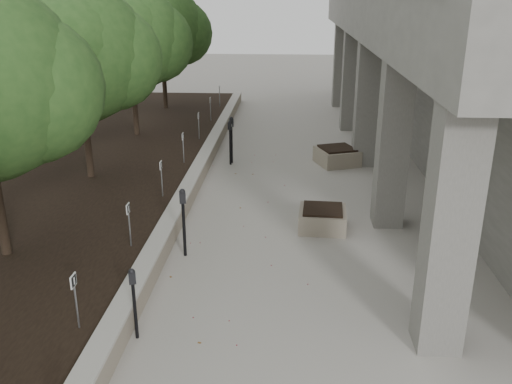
% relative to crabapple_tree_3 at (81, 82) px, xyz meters
% --- Properties ---
extents(ground, '(90.00, 90.00, 0.00)m').
position_rel_crabapple_tree_3_xyz_m(ground, '(4.80, -8.00, -3.12)').
color(ground, '#A8A39A').
rests_on(ground, ground).
extents(retaining_wall, '(0.39, 26.00, 0.50)m').
position_rel_crabapple_tree_3_xyz_m(retaining_wall, '(2.97, 1.00, -2.87)').
color(retaining_wall, gray).
rests_on(retaining_wall, ground).
extents(planting_bed, '(7.00, 26.00, 0.40)m').
position_rel_crabapple_tree_3_xyz_m(planting_bed, '(-0.70, 1.00, -2.92)').
color(planting_bed, black).
rests_on(planting_bed, ground).
extents(crabapple_tree_3, '(4.60, 4.00, 5.44)m').
position_rel_crabapple_tree_3_xyz_m(crabapple_tree_3, '(0.00, 0.00, 0.00)').
color(crabapple_tree_3, '#264C1D').
rests_on(crabapple_tree_3, planting_bed).
extents(crabapple_tree_4, '(4.60, 4.00, 5.44)m').
position_rel_crabapple_tree_3_xyz_m(crabapple_tree_4, '(0.00, 5.00, 0.00)').
color(crabapple_tree_4, '#264C1D').
rests_on(crabapple_tree_4, planting_bed).
extents(crabapple_tree_5, '(4.60, 4.00, 5.44)m').
position_rel_crabapple_tree_3_xyz_m(crabapple_tree_5, '(0.00, 10.00, 0.00)').
color(crabapple_tree_5, '#264C1D').
rests_on(crabapple_tree_5, planting_bed).
extents(parking_sign_2, '(0.04, 0.22, 0.96)m').
position_rel_crabapple_tree_3_xyz_m(parking_sign_2, '(2.45, -7.50, -2.24)').
color(parking_sign_2, black).
rests_on(parking_sign_2, planting_bed).
extents(parking_sign_3, '(0.04, 0.22, 0.96)m').
position_rel_crabapple_tree_3_xyz_m(parking_sign_3, '(2.45, -4.50, -2.24)').
color(parking_sign_3, black).
rests_on(parking_sign_3, planting_bed).
extents(parking_sign_4, '(0.04, 0.22, 0.96)m').
position_rel_crabapple_tree_3_xyz_m(parking_sign_4, '(2.45, -1.50, -2.24)').
color(parking_sign_4, black).
rests_on(parking_sign_4, planting_bed).
extents(parking_sign_5, '(0.04, 0.22, 0.96)m').
position_rel_crabapple_tree_3_xyz_m(parking_sign_5, '(2.45, 1.50, -2.24)').
color(parking_sign_5, black).
rests_on(parking_sign_5, planting_bed).
extents(parking_sign_6, '(0.04, 0.22, 0.96)m').
position_rel_crabapple_tree_3_xyz_m(parking_sign_6, '(2.45, 4.50, -2.24)').
color(parking_sign_6, black).
rests_on(parking_sign_6, planting_bed).
extents(parking_sign_7, '(0.04, 0.22, 0.96)m').
position_rel_crabapple_tree_3_xyz_m(parking_sign_7, '(2.45, 7.50, -2.24)').
color(parking_sign_7, black).
rests_on(parking_sign_7, planting_bed).
extents(parking_sign_8, '(0.04, 0.22, 0.96)m').
position_rel_crabapple_tree_3_xyz_m(parking_sign_8, '(2.45, 10.50, -2.24)').
color(parking_sign_8, black).
rests_on(parking_sign_8, planting_bed).
extents(parking_meter_2, '(0.15, 0.13, 1.30)m').
position_rel_crabapple_tree_3_xyz_m(parking_meter_2, '(3.27, -7.15, -2.47)').
color(parking_meter_2, black).
rests_on(parking_meter_2, ground).
extents(parking_meter_3, '(0.18, 0.14, 1.56)m').
position_rel_crabapple_tree_3_xyz_m(parking_meter_3, '(3.51, -4.08, -2.34)').
color(parking_meter_3, black).
rests_on(parking_meter_3, ground).
extents(parking_meter_4, '(0.18, 0.15, 1.58)m').
position_rel_crabapple_tree_3_xyz_m(parking_meter_4, '(3.81, 2.87, -2.33)').
color(parking_meter_4, black).
rests_on(parking_meter_4, ground).
extents(parking_meter_5, '(0.18, 0.15, 1.50)m').
position_rel_crabapple_tree_3_xyz_m(parking_meter_5, '(3.79, 2.67, -2.37)').
color(parking_meter_5, black).
rests_on(parking_meter_5, ground).
extents(planter_front, '(1.20, 1.20, 0.53)m').
position_rel_crabapple_tree_3_xyz_m(planter_front, '(6.59, -2.40, -2.86)').
color(planter_front, gray).
rests_on(planter_front, ground).
extents(planter_back, '(1.60, 1.60, 0.58)m').
position_rel_crabapple_tree_3_xyz_m(planter_back, '(7.35, 2.96, -2.83)').
color(planter_back, gray).
rests_on(planter_back, ground).
extents(berry_scatter, '(3.30, 14.10, 0.02)m').
position_rel_crabapple_tree_3_xyz_m(berry_scatter, '(4.70, -3.00, -3.11)').
color(berry_scatter, maroon).
rests_on(berry_scatter, ground).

